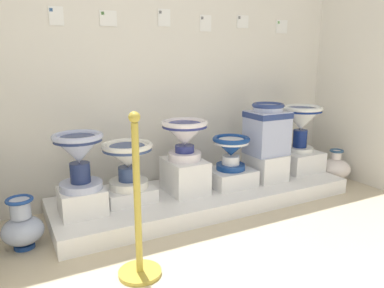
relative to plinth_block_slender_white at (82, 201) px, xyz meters
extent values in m
cube|color=silver|center=(1.04, 0.49, 1.19)|extent=(3.50, 0.06, 2.84)
cube|color=white|center=(1.04, 0.04, -0.16)|extent=(2.56, 0.80, 0.14)
cube|color=white|center=(0.00, 0.00, 0.00)|extent=(0.31, 0.29, 0.19)
cylinder|color=#AEB8DE|center=(0.00, 0.00, 0.12)|extent=(0.30, 0.30, 0.05)
cylinder|color=navy|center=(0.00, 0.00, 0.21)|extent=(0.14, 0.14, 0.14)
cone|color=#AEB8DE|center=(0.00, 0.00, 0.38)|extent=(0.34, 0.34, 0.19)
cylinder|color=navy|center=(0.00, 0.00, 0.46)|extent=(0.33, 0.33, 0.03)
torus|color=#AEB8DE|center=(0.00, 0.00, 0.48)|extent=(0.35, 0.35, 0.04)
cylinder|color=navy|center=(0.00, 0.00, 0.47)|extent=(0.24, 0.24, 0.01)
cube|color=white|center=(0.38, 0.08, -0.04)|extent=(0.38, 0.31, 0.10)
cylinder|color=white|center=(0.38, 0.08, 0.04)|extent=(0.30, 0.30, 0.06)
cylinder|color=navy|center=(0.38, 0.08, 0.13)|extent=(0.15, 0.15, 0.11)
cone|color=white|center=(0.38, 0.08, 0.27)|extent=(0.38, 0.38, 0.17)
cylinder|color=navy|center=(0.38, 0.08, 0.33)|extent=(0.38, 0.38, 0.03)
torus|color=white|center=(0.38, 0.08, 0.35)|extent=(0.39, 0.39, 0.04)
cylinder|color=navy|center=(0.38, 0.08, 0.35)|extent=(0.27, 0.27, 0.01)
cube|color=white|center=(0.86, 0.06, 0.04)|extent=(0.30, 0.39, 0.27)
cylinder|color=white|center=(0.86, 0.06, 0.21)|extent=(0.27, 0.27, 0.07)
cylinder|color=navy|center=(0.86, 0.06, 0.28)|extent=(0.16, 0.16, 0.06)
cone|color=white|center=(0.86, 0.06, 0.40)|extent=(0.37, 0.37, 0.19)
cylinder|color=navy|center=(0.86, 0.06, 0.47)|extent=(0.37, 0.37, 0.03)
torus|color=white|center=(0.86, 0.06, 0.49)|extent=(0.38, 0.38, 0.04)
cylinder|color=navy|center=(0.86, 0.06, 0.49)|extent=(0.26, 0.26, 0.01)
cube|color=white|center=(1.28, 0.01, -0.02)|extent=(0.38, 0.33, 0.14)
cylinder|color=navy|center=(1.28, 0.01, 0.08)|extent=(0.25, 0.25, 0.05)
cylinder|color=white|center=(1.28, 0.01, 0.14)|extent=(0.15, 0.15, 0.08)
cone|color=navy|center=(1.28, 0.01, 0.25)|extent=(0.31, 0.31, 0.15)
cylinder|color=white|center=(1.28, 0.01, 0.30)|extent=(0.30, 0.30, 0.03)
torus|color=navy|center=(1.28, 0.01, 0.32)|extent=(0.33, 0.33, 0.04)
cylinder|color=white|center=(1.28, 0.01, 0.32)|extent=(0.22, 0.22, 0.01)
cube|color=white|center=(1.66, 0.00, 0.03)|extent=(0.29, 0.34, 0.24)
cube|color=#A7B2D7|center=(1.66, 0.00, 0.34)|extent=(0.33, 0.29, 0.39)
cube|color=navy|center=(1.66, 0.00, 0.51)|extent=(0.34, 0.30, 0.05)
cylinder|color=#A7B2D7|center=(1.66, 0.00, 0.57)|extent=(0.26, 0.26, 0.05)
torus|color=navy|center=(1.66, 0.00, 0.59)|extent=(0.29, 0.29, 0.04)
cube|color=white|center=(2.13, 0.07, 0.00)|extent=(0.38, 0.37, 0.19)
cylinder|color=white|center=(2.13, 0.07, 0.12)|extent=(0.27, 0.27, 0.04)
cylinder|color=navy|center=(2.13, 0.07, 0.23)|extent=(0.14, 0.14, 0.17)
cone|color=white|center=(2.13, 0.07, 0.42)|extent=(0.39, 0.39, 0.21)
cylinder|color=navy|center=(2.13, 0.07, 0.51)|extent=(0.38, 0.38, 0.03)
torus|color=white|center=(2.13, 0.07, 0.53)|extent=(0.40, 0.40, 0.04)
cylinder|color=navy|center=(2.13, 0.07, 0.52)|extent=(0.27, 0.27, 0.01)
cube|color=white|center=(-0.01, 0.45, 1.31)|extent=(0.11, 0.01, 0.14)
cube|color=#386BAD|center=(-0.04, 0.45, 1.35)|extent=(0.02, 0.01, 0.02)
cube|color=white|center=(0.38, 0.45, 1.31)|extent=(0.14, 0.01, 0.12)
cube|color=#5B9E4C|center=(0.34, 0.45, 1.34)|extent=(0.02, 0.01, 0.02)
cube|color=white|center=(0.86, 0.45, 1.33)|extent=(0.11, 0.01, 0.14)
cube|color=slate|center=(0.83, 0.45, 1.38)|extent=(0.02, 0.01, 0.02)
cube|color=white|center=(1.27, 0.45, 1.31)|extent=(0.12, 0.01, 0.14)
cube|color=slate|center=(1.23, 0.45, 1.35)|extent=(0.02, 0.01, 0.02)
cube|color=white|center=(1.67, 0.45, 1.34)|extent=(0.13, 0.01, 0.11)
cube|color=slate|center=(1.63, 0.45, 1.37)|extent=(0.02, 0.01, 0.02)
cube|color=white|center=(2.15, 0.45, 1.31)|extent=(0.14, 0.01, 0.13)
cube|color=#5B9E4C|center=(2.11, 0.45, 1.35)|extent=(0.02, 0.01, 0.02)
cylinder|color=navy|center=(-0.41, -0.08, -0.21)|extent=(0.13, 0.13, 0.03)
ellipsoid|color=#A6B3CE|center=(-0.41, -0.08, -0.10)|extent=(0.27, 0.27, 0.19)
cylinder|color=#A6B3CE|center=(-0.41, -0.08, 0.05)|extent=(0.13, 0.13, 0.12)
torus|color=navy|center=(-0.41, -0.08, 0.11)|extent=(0.17, 0.17, 0.02)
cylinder|color=navy|center=(2.50, -0.08, -0.21)|extent=(0.13, 0.13, 0.03)
ellipsoid|color=white|center=(2.50, -0.08, -0.09)|extent=(0.30, 0.30, 0.21)
cylinder|color=white|center=(2.50, -0.08, 0.05)|extent=(0.10, 0.10, 0.08)
torus|color=navy|center=(2.50, -0.08, 0.09)|extent=(0.14, 0.14, 0.02)
cylinder|color=gold|center=(0.17, -0.73, -0.22)|extent=(0.25, 0.25, 0.02)
cylinder|color=gold|center=(0.17, -0.73, 0.23)|extent=(0.04, 0.04, 0.88)
sphere|color=gold|center=(0.17, -0.73, 0.70)|extent=(0.06, 0.06, 0.06)
camera|label=1|loc=(-0.46, -2.57, 1.01)|focal=34.53mm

